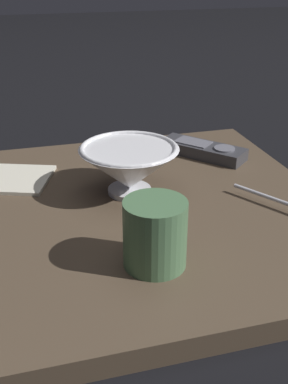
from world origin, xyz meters
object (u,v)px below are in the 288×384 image
Objects in this scene: cereal_bowl at (127,167)px; coffee_mug at (155,234)px; folded_napkin at (13,179)px; tv_remote_near at (203,150)px.

coffee_mug is at bearing 175.71° from cereal_bowl.
cereal_bowl is at bearing -4.29° from coffee_mug.
cereal_bowl reaches higher than folded_napkin.
coffee_mug is at bearing 149.24° from tv_remote_near.
cereal_bowl is 0.20m from coffee_mug.
tv_remote_near reaches higher than folded_napkin.
coffee_mug is at bearing -151.84° from folded_napkin.
folded_napkin is at bearing 28.16° from coffee_mug.
cereal_bowl is 1.03× the size of folded_napkin.
coffee_mug is 0.34m from folded_napkin.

